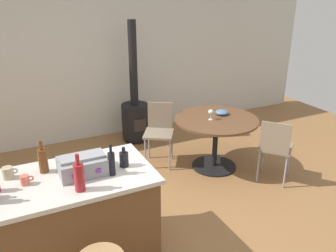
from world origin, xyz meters
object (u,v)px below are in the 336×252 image
toolbox (83,165)px  wood_stove (135,113)px  folding_chair_far (275,146)px  cup_2 (8,173)px  bottle_3 (43,160)px  wine_glass (211,112)px  folding_chair_near (159,129)px  bottle_4 (124,159)px  bottle_2 (112,163)px  serving_bowl (222,112)px  kitchen_island (67,223)px  bottle_6 (79,177)px  dining_table (216,130)px  cup_1 (25,180)px

toolbox → wood_stove: bearing=60.1°
toolbox → folding_chair_far: bearing=7.6°
toolbox → cup_2: toolbox is taller
bottle_3 → wine_glass: 2.39m
folding_chair_near → toolbox: 2.10m
toolbox → bottle_4: bottle_4 is taller
bottle_2 → cup_2: bearing=158.0°
toolbox → wine_glass: (1.94, 1.01, -0.14)m
serving_bowl → wine_glass: bearing=-158.3°
folding_chair_far → wine_glass: 0.93m
kitchen_island → wood_stove: bearing=56.7°
folding_chair_far → cup_2: (-3.08, -0.13, 0.44)m
wine_glass → serving_bowl: wine_glass is taller
folding_chair_near → bottle_2: size_ratio=3.10×
toolbox → bottle_6: 0.27m
wood_stove → serving_bowl: bearing=-57.4°
wood_stove → wine_glass: (0.57, -1.38, 0.37)m
dining_table → bottle_4: size_ratio=6.18×
bottle_2 → wine_glass: bottle_2 is taller
bottle_2 → serving_bowl: bearing=32.0°
folding_chair_far → toolbox: (-2.49, -0.33, 0.47)m
kitchen_island → bottle_2: 0.70m
toolbox → bottle_3: size_ratio=1.35×
bottle_3 → cup_2: 0.29m
bottle_3 → cup_1: 0.24m
cup_1 → serving_bowl: cup_1 is taller
cup_1 → wine_glass: 2.59m
kitchen_island → folding_chair_far: kitchen_island is taller
cup_1 → kitchen_island: bearing=-6.3°
cup_1 → wood_stove: bearing=52.1°
bottle_4 → bottle_3: bearing=162.2°
bottle_2 → bottle_3: (-0.51, 0.31, 0.00)m
bottle_2 → dining_table: bearing=31.9°
kitchen_island → dining_table: (2.23, 1.01, 0.11)m
folding_chair_far → cup_1: size_ratio=8.20×
kitchen_island → cup_1: bearing=173.7°
folding_chair_far → toolbox: toolbox is taller
dining_table → toolbox: toolbox is taller
bottle_3 → wine_glass: size_ratio=2.06×
wood_stove → dining_table: bearing=-64.1°
folding_chair_far → bottle_3: bearing=-177.0°
dining_table → bottle_3: bottle_3 is taller
bottle_6 → wine_glass: size_ratio=2.20×
dining_table → cup_2: size_ratio=9.09×
toolbox → bottle_3: 0.35m
wine_glass → serving_bowl: bearing=21.7°
serving_bowl → kitchen_island: bearing=-155.1°
dining_table → folding_chair_far: (0.46, -0.68, -0.05)m
kitchen_island → cup_2: 0.66m
dining_table → toolbox: size_ratio=2.85×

